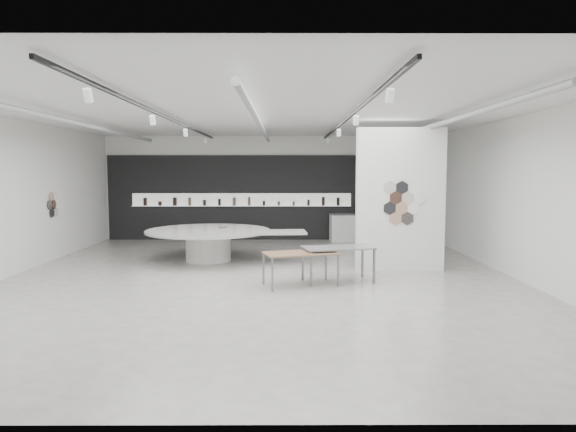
{
  "coord_description": "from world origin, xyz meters",
  "views": [
    {
      "loc": [
        0.62,
        -11.9,
        2.52
      ],
      "look_at": [
        0.67,
        1.2,
        1.37
      ],
      "focal_mm": 32.0,
      "sensor_mm": 36.0,
      "label": 1
    }
  ],
  "objects_px": {
    "display_island": "(211,241)",
    "kitchen_counter": "(354,227)",
    "sample_table_stone": "(338,250)",
    "partition_column": "(400,200)",
    "sample_table_wood": "(300,255)"
  },
  "relations": [
    {
      "from": "partition_column",
      "to": "sample_table_wood",
      "type": "xyz_separation_m",
      "value": [
        -2.56,
        -1.75,
        -1.11
      ]
    },
    {
      "from": "display_island",
      "to": "kitchen_counter",
      "type": "relative_size",
      "value": 2.6
    },
    {
      "from": "sample_table_wood",
      "to": "sample_table_stone",
      "type": "distance_m",
      "value": 0.95
    },
    {
      "from": "sample_table_wood",
      "to": "sample_table_stone",
      "type": "relative_size",
      "value": 1.02
    },
    {
      "from": "display_island",
      "to": "kitchen_counter",
      "type": "bearing_deg",
      "value": 38.16
    },
    {
      "from": "display_island",
      "to": "sample_table_stone",
      "type": "bearing_deg",
      "value": -43.87
    },
    {
      "from": "sample_table_wood",
      "to": "kitchen_counter",
      "type": "distance_m",
      "value": 7.59
    },
    {
      "from": "partition_column",
      "to": "kitchen_counter",
      "type": "distance_m",
      "value": 5.7
    },
    {
      "from": "kitchen_counter",
      "to": "sample_table_stone",
      "type": "bearing_deg",
      "value": -103.94
    },
    {
      "from": "sample_table_wood",
      "to": "sample_table_stone",
      "type": "xyz_separation_m",
      "value": [
        0.86,
        0.39,
        0.05
      ]
    },
    {
      "from": "partition_column",
      "to": "sample_table_stone",
      "type": "relative_size",
      "value": 2.11
    },
    {
      "from": "display_island",
      "to": "sample_table_stone",
      "type": "distance_m",
      "value": 4.31
    },
    {
      "from": "sample_table_stone",
      "to": "sample_table_wood",
      "type": "bearing_deg",
      "value": -155.84
    },
    {
      "from": "partition_column",
      "to": "sample_table_wood",
      "type": "relative_size",
      "value": 2.07
    },
    {
      "from": "partition_column",
      "to": "display_island",
      "type": "height_order",
      "value": "partition_column"
    }
  ]
}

